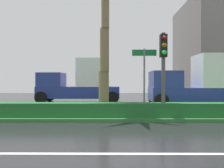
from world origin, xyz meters
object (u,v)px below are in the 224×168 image
object	(u,v)px
traffic_signal_median_right	(163,59)
street_name_sign	(144,72)
box_truck_following	(199,83)
box_truck_lead	(80,83)

from	to	relation	value
traffic_signal_median_right	street_name_sign	size ratio (longest dim) A/B	1.19
street_name_sign	box_truck_following	xyz separation A→B (m)	(4.36, 5.06, -0.53)
box_truck_lead	box_truck_following	distance (m)	8.92
box_truck_lead	box_truck_following	bearing A→B (deg)	160.70
traffic_signal_median_right	street_name_sign	bearing A→B (deg)	136.13
box_truck_following	traffic_signal_median_right	bearing A→B (deg)	57.63
street_name_sign	box_truck_lead	bearing A→B (deg)	116.91
street_name_sign	traffic_signal_median_right	bearing A→B (deg)	-43.87
street_name_sign	box_truck_lead	world-z (taller)	box_truck_lead
traffic_signal_median_right	box_truck_following	bearing A→B (deg)	57.63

